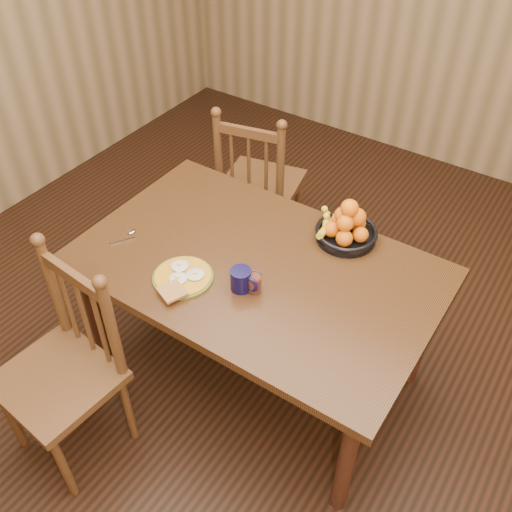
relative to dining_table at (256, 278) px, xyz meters
The scene contains 10 objects.
room 0.68m from the dining_table, ahead, with size 4.52×5.02×2.72m.
dining_table is the anchor object (origin of this frame).
chair_far 1.01m from the dining_table, 122.93° to the left, with size 0.54×0.52×1.01m.
chair_near 0.91m from the dining_table, 120.73° to the right, with size 0.50×0.48×1.02m.
breakfast_plate 0.34m from the dining_table, 129.55° to the right, with size 0.26×0.30×0.04m.
fork 0.37m from the dining_table, 137.87° to the right, with size 0.06×0.18×0.00m.
spoon 0.64m from the dining_table, 164.77° to the right, with size 0.07×0.15×0.01m.
coffee_mug 0.21m from the dining_table, 77.83° to the right, with size 0.13×0.09×0.10m.
juice_glass 0.21m from the dining_table, 58.38° to the right, with size 0.06×0.06×0.09m.
fruit_bowl 0.48m from the dining_table, 57.57° to the left, with size 0.32×0.29×0.22m.
Camera 1 is at (1.03, -1.54, 2.47)m, focal length 40.00 mm.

